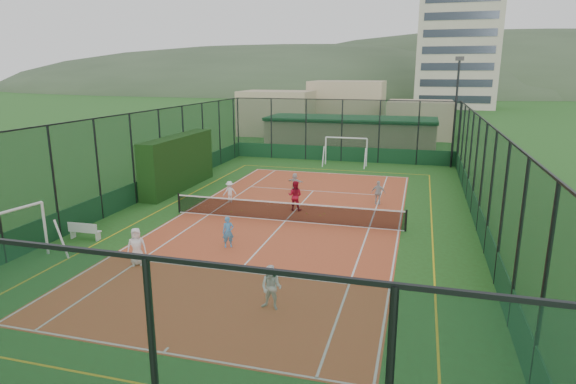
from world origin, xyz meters
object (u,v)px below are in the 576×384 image
at_px(futsal_goal_near, 7,241).
at_px(coach, 295,196).
at_px(child_far_back, 295,182).
at_px(futsal_goal_far, 346,152).
at_px(clubhouse, 350,135).
at_px(apartment_tower, 458,30).
at_px(child_near_mid, 228,232).
at_px(child_far_left, 230,192).
at_px(child_far_right, 378,193).
at_px(white_bench, 85,230).
at_px(child_near_left, 137,247).
at_px(child_near_right, 271,288).
at_px(floodlight_ne, 455,113).

distance_m(futsal_goal_near, coach, 13.33).
relative_size(futsal_goal_near, child_far_back, 2.98).
xyz_separation_m(futsal_goal_far, child_far_back, (-1.72, -9.29, -0.50)).
distance_m(child_far_back, coach, 4.17).
distance_m(clubhouse, apartment_tower, 62.64).
height_order(clubhouse, child_near_mid, clubhouse).
xyz_separation_m(child_far_left, child_far_right, (8.10, 1.80, 0.05)).
distance_m(futsal_goal_near, child_far_right, 17.85).
bearing_deg(child_far_back, apartment_tower, -84.30).
xyz_separation_m(child_far_back, coach, (1.06, -4.02, 0.23)).
bearing_deg(child_far_right, white_bench, 36.12).
xyz_separation_m(futsal_goal_far, child_far_right, (3.50, -10.98, -0.40)).
height_order(child_near_left, child_near_right, child_near_left).
bearing_deg(child_far_back, futsal_goal_near, 78.53).
distance_m(white_bench, futsal_goal_far, 21.88).
bearing_deg(white_bench, child_near_right, -23.78).
bearing_deg(futsal_goal_near, child_far_right, -34.96).
bearing_deg(child_near_mid, child_far_right, 28.33).
distance_m(apartment_tower, child_far_right, 79.36).
bearing_deg(floodlight_ne, coach, -120.60).
xyz_separation_m(clubhouse, white_bench, (-7.80, -26.86, -1.17)).
height_order(child_far_left, child_far_back, child_far_left).
xyz_separation_m(white_bench, child_far_back, (6.72, 10.89, 0.17)).
relative_size(floodlight_ne, coach, 5.17).
distance_m(child_near_left, child_near_right, 6.31).
xyz_separation_m(child_near_mid, child_far_right, (5.47, 8.43, 0.01)).
bearing_deg(child_near_right, child_far_right, 87.04).
bearing_deg(child_near_right, coach, 106.89).
height_order(futsal_goal_far, coach, futsal_goal_far).
relative_size(floodlight_ne, child_near_mid, 6.25).
distance_m(floodlight_ne, child_far_right, 13.50).
bearing_deg(clubhouse, white_bench, -106.20).
xyz_separation_m(floodlight_ne, child_near_right, (-6.57, -25.42, -3.40)).
bearing_deg(child_far_back, floodlight_ne, -117.03).
xyz_separation_m(child_near_left, coach, (3.93, 8.82, 0.06)).
xyz_separation_m(apartment_tower, futsal_goal_near, (-20.40, -90.36, -13.91)).
height_order(futsal_goal_near, child_far_right, futsal_goal_near).
relative_size(floodlight_ne, child_near_left, 5.62).
xyz_separation_m(apartment_tower, child_far_back, (-13.08, -75.97, -14.42)).
height_order(floodlight_ne, child_near_right, floodlight_ne).
relative_size(apartment_tower, child_far_right, 22.54).
distance_m(clubhouse, white_bench, 27.99).
relative_size(child_near_left, child_far_right, 1.10).
bearing_deg(futsal_goal_far, child_far_right, -71.30).
xyz_separation_m(apartment_tower, child_far_left, (-15.96, -79.47, -14.38)).
relative_size(apartment_tower, white_bench, 20.83).
relative_size(child_far_right, coach, 0.83).
height_order(apartment_tower, child_near_mid, apartment_tower).
distance_m(white_bench, child_near_left, 4.33).
height_order(floodlight_ne, futsal_goal_near, floodlight_ne).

